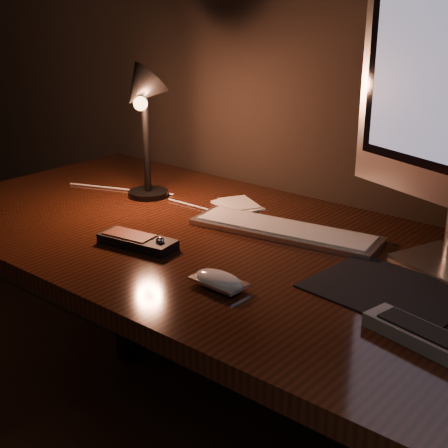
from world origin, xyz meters
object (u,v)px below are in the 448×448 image
Objects in this scene: media_remote at (138,241)px; mouse at (219,282)px; keyboard at (284,230)px; desk at (251,284)px; tv_remote at (434,341)px; desk_lamp at (142,109)px.

mouse is at bearing -17.99° from media_remote.
media_remote is at bearing -135.99° from keyboard.
keyboard is (0.06, 0.04, 0.14)m from desk.
desk is at bearing 49.58° from media_remote.
media_remote reaches higher than desk.
desk_lamp is at bearing 177.08° from tv_remote.
keyboard is 0.47m from desk_lamp.
keyboard is 2.40× the size of media_remote.
desk is at bearing -154.70° from keyboard.
mouse is 0.59m from desk_lamp.
keyboard is 0.52m from tv_remote.
desk is at bearing 168.47° from tv_remote.
desk_lamp is (-0.47, 0.27, 0.23)m from mouse.
desk_lamp reaches higher than keyboard.
media_remote is 0.64m from tv_remote.
tv_remote is at bearing -39.32° from keyboard.
mouse is at bearing -87.14° from keyboard.
tv_remote is 0.91m from desk_lamp.
desk_lamp reaches higher than tv_remote.
media_remote is 0.38m from desk_lamp.
desk_lamp reaches higher than desk.
keyboard is 0.31m from mouse.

